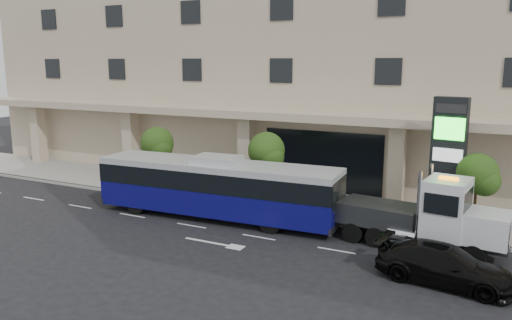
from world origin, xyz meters
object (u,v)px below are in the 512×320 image
(city_bus, at_px, (217,187))
(tow_truck, at_px, (428,217))
(signage_pylon, at_px, (447,162))
(black_sedan, at_px, (444,265))

(city_bus, xyz_separation_m, tow_truck, (11.20, 0.08, -0.17))
(city_bus, xyz_separation_m, signage_pylon, (11.53, 3.70, 1.77))
(city_bus, xyz_separation_m, black_sedan, (12.31, -3.29, -1.02))
(city_bus, relative_size, signage_pylon, 2.08)
(city_bus, bearing_deg, tow_truck, -2.50)
(tow_truck, relative_size, black_sedan, 1.64)
(black_sedan, bearing_deg, city_bus, 82.30)
(black_sedan, bearing_deg, signage_pylon, 13.64)
(tow_truck, xyz_separation_m, signage_pylon, (0.33, 3.61, 1.94))
(signage_pylon, bearing_deg, black_sedan, -74.24)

